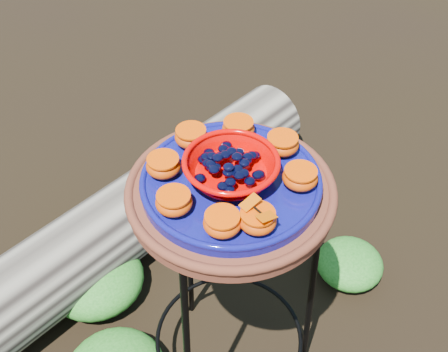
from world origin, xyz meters
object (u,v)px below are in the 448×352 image
terracotta_saucer (231,193)px  cobalt_plate (231,183)px  driftwood_log (144,208)px  red_bowl (231,170)px  plant_stand (230,295)px

terracotta_saucer → cobalt_plate: size_ratio=1.17×
driftwood_log → terracotta_saucer: bearing=-92.3°
red_bowl → driftwood_log: red_bowl is taller
terracotta_saucer → red_bowl: (0.00, 0.00, 0.07)m
cobalt_plate → red_bowl: bearing=0.0°
terracotta_saucer → cobalt_plate: bearing=0.0°
terracotta_saucer → red_bowl: bearing=0.0°
cobalt_plate → plant_stand: bearing=0.0°
red_bowl → cobalt_plate: bearing=0.0°
terracotta_saucer → cobalt_plate: (0.00, 0.00, 0.03)m
plant_stand → terracotta_saucer: (0.00, 0.00, 0.37)m
plant_stand → driftwood_log: (0.02, 0.58, -0.22)m
terracotta_saucer → driftwood_log: bearing=87.7°
plant_stand → cobalt_plate: 0.40m
terracotta_saucer → plant_stand: bearing=0.0°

